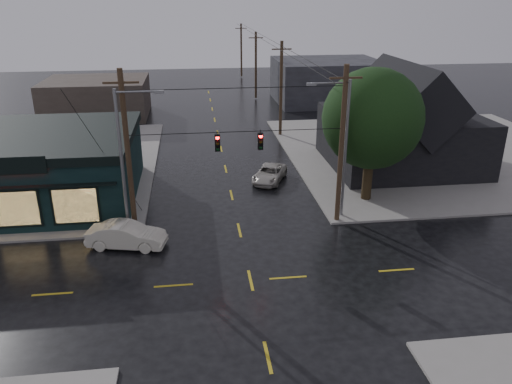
{
  "coord_description": "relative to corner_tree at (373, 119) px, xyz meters",
  "views": [
    {
      "loc": [
        -2.62,
        -22.41,
        14.0
      ],
      "look_at": [
        0.82,
        4.1,
        3.33
      ],
      "focal_mm": 35.0,
      "sensor_mm": 36.0,
      "label": 1
    }
  ],
  "objects": [
    {
      "name": "utility_pole_far_b",
      "position": [
        -3.1,
        38.22,
        -6.01
      ],
      "size": [
        2.0,
        0.32,
        9.15
      ],
      "primitive_type": null,
      "color": "#352417",
      "rests_on": "ground"
    },
    {
      "name": "ne_building",
      "position": [
        5.4,
        7.22,
        -1.54
      ],
      "size": [
        12.6,
        11.6,
        8.75
      ],
      "color": "black",
      "rests_on": "ground"
    },
    {
      "name": "ground_plane",
      "position": [
        -9.6,
        -9.78,
        -6.01
      ],
      "size": [
        160.0,
        160.0,
        0.0
      ],
      "primitive_type": "plane",
      "color": "black"
    },
    {
      "name": "utility_pole_far_a",
      "position": [
        -3.1,
        18.22,
        -6.01
      ],
      "size": [
        2.0,
        0.32,
        9.65
      ],
      "primitive_type": null,
      "color": "#352417",
      "rests_on": "ground"
    },
    {
      "name": "suv_silver",
      "position": [
        -6.32,
        4.84,
        -5.4
      ],
      "size": [
        3.64,
        4.85,
        1.22
      ],
      "primitive_type": "imported",
      "rotation": [
        0.0,
        0.0,
        -0.42
      ],
      "color": "#B1ABA3",
      "rests_on": "ground"
    },
    {
      "name": "utility_pole_ne",
      "position": [
        -3.1,
        -3.28,
        -6.01
      ],
      "size": [
        2.0,
        0.32,
        10.15
      ],
      "primitive_type": null,
      "color": "#352417",
      "rests_on": "ground"
    },
    {
      "name": "bg_building_west",
      "position": [
        -23.6,
        30.22,
        -3.81
      ],
      "size": [
        12.0,
        10.0,
        4.4
      ],
      "primitive_type": "cube",
      "color": "#332B25",
      "rests_on": "ground"
    },
    {
      "name": "span_signal_assembly",
      "position": [
        -9.51,
        -3.28,
        -0.31
      ],
      "size": [
        13.0,
        0.48,
        1.23
      ],
      "color": "black",
      "rests_on": "ground"
    },
    {
      "name": "streetlight_ne",
      "position": [
        -2.6,
        -2.58,
        -6.01
      ],
      "size": [
        5.4,
        0.3,
        9.15
      ],
      "primitive_type": null,
      "color": "slate",
      "rests_on": "ground"
    },
    {
      "name": "utility_pole_far_c",
      "position": [
        -3.1,
        58.22,
        -6.01
      ],
      "size": [
        2.0,
        0.32,
        9.15
      ],
      "primitive_type": null,
      "color": "#352417",
      "rests_on": "ground"
    },
    {
      "name": "sidewalk_ne",
      "position": [
        10.4,
        10.22,
        -5.93
      ],
      "size": [
        28.0,
        28.0,
        0.15
      ],
      "primitive_type": "cube",
      "color": "gray",
      "rests_on": "ground"
    },
    {
      "name": "streetlight_nw",
      "position": [
        -16.4,
        -3.98,
        -6.01
      ],
      "size": [
        5.4,
        0.3,
        9.15
      ],
      "primitive_type": null,
      "color": "slate",
      "rests_on": "ground"
    },
    {
      "name": "sedan_cream",
      "position": [
        -16.41,
        -5.15,
        -5.25
      ],
      "size": [
        4.84,
        2.56,
        1.52
      ],
      "primitive_type": "imported",
      "rotation": [
        0.0,
        0.0,
        1.35
      ],
      "color": "beige",
      "rests_on": "ground"
    },
    {
      "name": "bg_building_east",
      "position": [
        6.4,
        35.22,
        -3.21
      ],
      "size": [
        14.0,
        12.0,
        5.6
      ],
      "primitive_type": "cube",
      "color": "#242429",
      "rests_on": "ground"
    },
    {
      "name": "pizza_shop",
      "position": [
        -24.6,
        3.16,
        -3.45
      ],
      "size": [
        16.3,
        12.34,
        4.9
      ],
      "color": "black",
      "rests_on": "ground"
    },
    {
      "name": "corner_tree",
      "position": [
        0.0,
        0.0,
        0.0
      ],
      "size": [
        6.95,
        6.95,
        9.36
      ],
      "color": "black",
      "rests_on": "ground"
    },
    {
      "name": "utility_pole_nw",
      "position": [
        -16.1,
        -3.28,
        -6.01
      ],
      "size": [
        2.0,
        0.32,
        10.15
      ],
      "primitive_type": null,
      "color": "#352417",
      "rests_on": "ground"
    }
  ]
}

